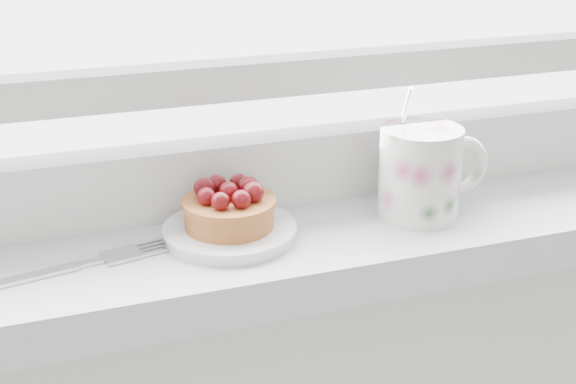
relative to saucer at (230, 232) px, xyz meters
name	(u,v)px	position (x,y,z in m)	size (l,w,h in m)	color
saucer	(230,232)	(0.00, 0.00, 0.00)	(0.12, 0.12, 0.01)	silver
raspberry_tart	(229,207)	(0.00, 0.00, 0.03)	(0.09, 0.09, 0.05)	brown
floral_mug	(423,170)	(0.19, -0.01, 0.04)	(0.11, 0.08, 0.13)	silver
fork	(59,270)	(-0.16, -0.02, 0.00)	(0.21, 0.06, 0.00)	silver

